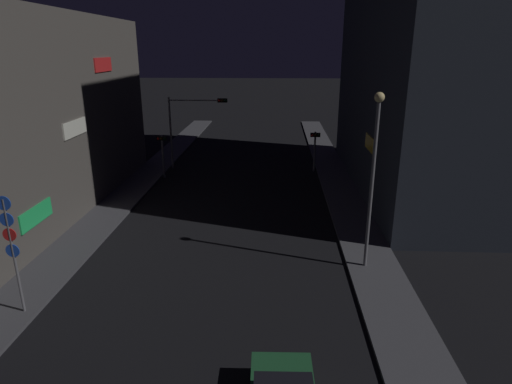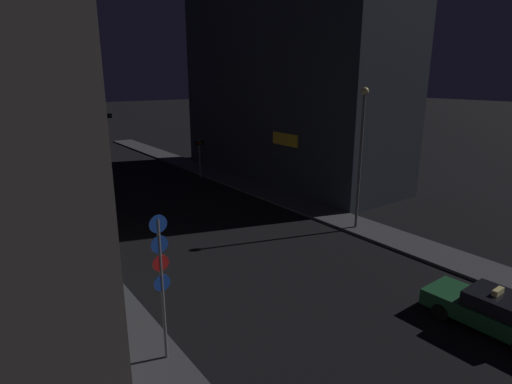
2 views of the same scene
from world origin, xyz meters
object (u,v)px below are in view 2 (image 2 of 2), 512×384
object	(u,v)px
street_lamp_near_block	(361,143)
taxi	(493,311)
traffic_light_left_kerb	(57,173)
sign_pole_left	(161,276)
traffic_light_overhead	(71,138)
traffic_light_right_kerb	(200,150)

from	to	relation	value
street_lamp_near_block	taxi	bearing A→B (deg)	-112.30
traffic_light_left_kerb	sign_pole_left	size ratio (longest dim) A/B	0.73
traffic_light_overhead	traffic_light_right_kerb	distance (m)	10.43
traffic_light_overhead	sign_pole_left	xyz separation A→B (m)	(-2.54, -21.60, -1.36)
traffic_light_overhead	taxi	bearing A→B (deg)	-74.55
traffic_light_overhead	street_lamp_near_block	distance (m)	20.61
taxi	traffic_light_left_kerb	size ratio (longest dim) A/B	1.31
street_lamp_near_block	traffic_light_overhead	bearing A→B (deg)	123.28
traffic_light_overhead	street_lamp_near_block	xyz separation A→B (m)	(11.30, -17.21, 0.75)
traffic_light_right_kerb	sign_pole_left	world-z (taller)	sign_pole_left
sign_pole_left	traffic_light_left_kerb	bearing A→B (deg)	87.64
traffic_light_left_kerb	traffic_light_overhead	bearing A→B (deg)	59.02
taxi	street_lamp_near_block	bearing A→B (deg)	67.70
traffic_light_overhead	traffic_light_right_kerb	size ratio (longest dim) A/B	1.81
traffic_light_right_kerb	street_lamp_near_block	size ratio (longest dim) A/B	0.42
traffic_light_left_kerb	sign_pole_left	bearing A→B (deg)	-92.36
traffic_light_overhead	traffic_light_left_kerb	size ratio (longest dim) A/B	1.75
traffic_light_overhead	sign_pole_left	distance (m)	21.79
traffic_light_left_kerb	sign_pole_left	xyz separation A→B (m)	(-0.77, -18.65, 0.47)
taxi	traffic_light_right_kerb	distance (m)	26.53
sign_pole_left	traffic_light_right_kerb	bearing A→B (deg)	58.89
traffic_light_right_kerb	sign_pole_left	distance (m)	24.74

